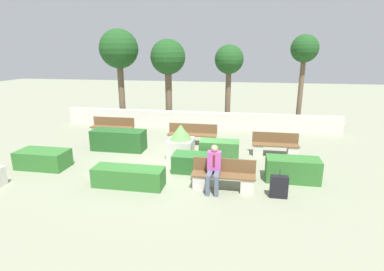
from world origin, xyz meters
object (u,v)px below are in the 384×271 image
at_px(suitcase, 279,187).
at_px(tree_leftmost, 119,51).
at_px(tree_center_right, 229,62).
at_px(tree_center_left, 168,59).
at_px(bench_right_side, 275,147).
at_px(bench_left_side, 112,129).
at_px(tree_rightmost, 304,52).
at_px(bench_back, 192,137).
at_px(bench_front, 223,178).
at_px(planter_corner_right, 181,142).
at_px(person_seated_man, 214,167).

bearing_deg(suitcase, tree_leftmost, 134.02).
xyz_separation_m(tree_leftmost, tree_center_right, (5.87, 0.36, -0.58)).
bearing_deg(tree_center_left, bench_right_side, -41.58).
xyz_separation_m(bench_left_side, tree_center_right, (5.12, 3.42, 2.96)).
bearing_deg(suitcase, bench_right_side, 86.66).
xyz_separation_m(suitcase, tree_rightmost, (1.73, 8.09, 3.48)).
relative_size(suitcase, tree_rightmost, 0.18).
distance_m(bench_left_side, tree_leftmost, 4.73).
distance_m(suitcase, tree_leftmost, 11.74).
relative_size(bench_right_side, bench_back, 0.83).
distance_m(bench_front, bench_back, 4.42).
xyz_separation_m(planter_corner_right, suitcase, (3.28, -2.71, -0.29)).
relative_size(bench_front, bench_back, 0.87).
bearing_deg(bench_front, suitcase, -9.02).
xyz_separation_m(planter_corner_right, tree_center_right, (1.38, 5.70, 2.70)).
xyz_separation_m(tree_center_left, tree_center_right, (3.21, 0.22, -0.13)).
bearing_deg(bench_left_side, bench_front, -36.18).
bearing_deg(tree_center_left, planter_corner_right, -71.50).
distance_m(bench_right_side, tree_leftmost, 9.86).
relative_size(tree_center_left, tree_rightmost, 0.97).
height_order(bench_front, planter_corner_right, planter_corner_right).
bearing_deg(person_seated_man, bench_left_side, 137.02).
height_order(tree_center_left, tree_center_right, tree_center_left).
xyz_separation_m(bench_front, tree_center_right, (-0.39, 8.17, 2.97)).
height_order(tree_center_left, tree_rightmost, tree_rightmost).
bearing_deg(tree_center_left, bench_back, -62.73).
distance_m(bench_front, tree_center_left, 9.26).
xyz_separation_m(person_seated_man, tree_leftmost, (-5.99, 7.95, 3.15)).
xyz_separation_m(bench_front, suitcase, (1.52, -0.24, -0.02)).
height_order(bench_right_side, suitcase, bench_right_side).
relative_size(bench_front, bench_left_side, 0.90).
bearing_deg(tree_rightmost, tree_center_left, 179.18).
xyz_separation_m(bench_back, person_seated_man, (1.36, -4.25, 0.39)).
relative_size(tree_center_left, tree_center_right, 1.07).
bearing_deg(tree_center_right, bench_front, -87.26).
height_order(bench_front, suitcase, bench_front).
relative_size(bench_front, tree_rightmost, 0.39).
distance_m(person_seated_man, tree_center_left, 9.15).
distance_m(bench_left_side, suitcase, 8.62).
distance_m(planter_corner_right, tree_rightmost, 8.01).
bearing_deg(bench_right_side, bench_front, -128.35).
bearing_deg(tree_rightmost, tree_leftmost, -179.74).
xyz_separation_m(bench_front, tree_center_left, (-3.60, 7.94, 3.10)).
bearing_deg(tree_center_right, bench_left_side, -146.28).
bearing_deg(bench_front, person_seated_man, -152.13).
distance_m(tree_leftmost, tree_rightmost, 9.50).
height_order(bench_right_side, person_seated_man, person_seated_man).
height_order(bench_left_side, tree_rightmost, tree_rightmost).
height_order(suitcase, tree_rightmost, tree_rightmost).
xyz_separation_m(tree_leftmost, tree_rightmost, (9.50, 0.04, -0.09)).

